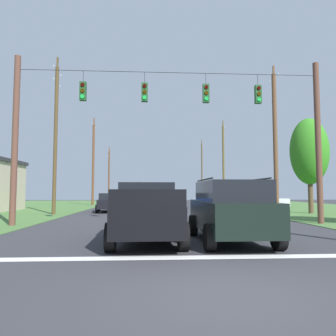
{
  "coord_description": "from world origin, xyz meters",
  "views": [
    {
      "loc": [
        -1.2,
        -5.3,
        1.64
      ],
      "look_at": [
        -0.28,
        10.47,
        2.81
      ],
      "focal_mm": 34.42,
      "sensor_mm": 36.0,
      "label": 1
    }
  ],
  "objects_px": {
    "distant_car_far_parked": "(134,200)",
    "utility_pole_distant_left": "(109,174)",
    "distant_car_oncoming": "(109,202)",
    "utility_pole_far_right": "(223,162)",
    "distant_car_crossing_white": "(263,201)",
    "utility_pole_near_left": "(202,171)",
    "overhead_signal_span": "(171,132)",
    "tree_roadside_far_right": "(309,152)",
    "utility_pole_distant_right": "(93,163)",
    "pickup_truck": "(146,212)",
    "utility_pole_far_left": "(56,135)",
    "suv_black": "(230,209)",
    "utility_pole_mid_right": "(275,141)"
  },
  "relations": [
    {
      "from": "utility_pole_near_left",
      "to": "distant_car_far_parked",
      "type": "bearing_deg",
      "value": -113.39
    },
    {
      "from": "overhead_signal_span",
      "to": "utility_pole_mid_right",
      "type": "xyz_separation_m",
      "value": [
        8.27,
        7.24,
        0.76
      ]
    },
    {
      "from": "overhead_signal_span",
      "to": "suv_black",
      "type": "bearing_deg",
      "value": -74.42
    },
    {
      "from": "utility_pole_mid_right",
      "to": "utility_pole_distant_left",
      "type": "relative_size",
      "value": 1.16
    },
    {
      "from": "distant_car_far_parked",
      "to": "tree_roadside_far_right",
      "type": "relative_size",
      "value": 0.61
    },
    {
      "from": "distant_car_oncoming",
      "to": "distant_car_crossing_white",
      "type": "bearing_deg",
      "value": 10.54
    },
    {
      "from": "overhead_signal_span",
      "to": "utility_pole_near_left",
      "type": "height_order",
      "value": "utility_pole_near_left"
    },
    {
      "from": "distant_car_far_parked",
      "to": "utility_pole_distant_right",
      "type": "xyz_separation_m",
      "value": [
        -5.36,
        8.13,
        4.41
      ]
    },
    {
      "from": "pickup_truck",
      "to": "utility_pole_distant_right",
      "type": "distance_m",
      "value": 29.91
    },
    {
      "from": "distant_car_far_parked",
      "to": "pickup_truck",
      "type": "bearing_deg",
      "value": -86.09
    },
    {
      "from": "pickup_truck",
      "to": "utility_pole_distant_left",
      "type": "xyz_separation_m",
      "value": [
        -7.05,
        46.55,
        3.79
      ]
    },
    {
      "from": "overhead_signal_span",
      "to": "utility_pole_distant_right",
      "type": "bearing_deg",
      "value": 108.58
    },
    {
      "from": "overhead_signal_span",
      "to": "distant_car_oncoming",
      "type": "relative_size",
      "value": 3.5
    },
    {
      "from": "utility_pole_near_left",
      "to": "tree_roadside_far_right",
      "type": "relative_size",
      "value": 1.52
    },
    {
      "from": "pickup_truck",
      "to": "utility_pole_far_left",
      "type": "relative_size",
      "value": 0.47
    },
    {
      "from": "utility_pole_mid_right",
      "to": "utility_pole_far_right",
      "type": "height_order",
      "value": "utility_pole_mid_right"
    },
    {
      "from": "distant_car_crossing_white",
      "to": "utility_pole_far_left",
      "type": "bearing_deg",
      "value": -162.82
    },
    {
      "from": "distant_car_far_parked",
      "to": "utility_pole_near_left",
      "type": "height_order",
      "value": "utility_pole_near_left"
    },
    {
      "from": "distant_car_far_parked",
      "to": "utility_pole_distant_right",
      "type": "relative_size",
      "value": 0.41
    },
    {
      "from": "suv_black",
      "to": "utility_pole_near_left",
      "type": "height_order",
      "value": "utility_pole_near_left"
    },
    {
      "from": "utility_pole_distant_right",
      "to": "utility_pole_distant_left",
      "type": "relative_size",
      "value": 1.12
    },
    {
      "from": "distant_car_far_parked",
      "to": "distant_car_crossing_white",
      "type": "bearing_deg",
      "value": -12.02
    },
    {
      "from": "suv_black",
      "to": "tree_roadside_far_right",
      "type": "height_order",
      "value": "tree_roadside_far_right"
    },
    {
      "from": "utility_pole_far_right",
      "to": "utility_pole_distant_right",
      "type": "relative_size",
      "value": 1.0
    },
    {
      "from": "distant_car_crossing_white",
      "to": "distant_car_far_parked",
      "type": "height_order",
      "value": "same"
    },
    {
      "from": "utility_pole_far_left",
      "to": "utility_pole_near_left",
      "type": "bearing_deg",
      "value": 63.83
    },
    {
      "from": "distant_car_oncoming",
      "to": "utility_pole_far_right",
      "type": "bearing_deg",
      "value": 47.19
    },
    {
      "from": "utility_pole_far_right",
      "to": "pickup_truck",
      "type": "bearing_deg",
      "value": -107.97
    },
    {
      "from": "utility_pole_far_left",
      "to": "tree_roadside_far_right",
      "type": "relative_size",
      "value": 1.61
    },
    {
      "from": "overhead_signal_span",
      "to": "utility_pole_far_left",
      "type": "xyz_separation_m",
      "value": [
        -7.96,
        7.69,
        1.17
      ]
    },
    {
      "from": "distant_car_crossing_white",
      "to": "utility_pole_far_left",
      "type": "xyz_separation_m",
      "value": [
        -17.27,
        -5.34,
        5.02
      ]
    },
    {
      "from": "suv_black",
      "to": "distant_car_far_parked",
      "type": "xyz_separation_m",
      "value": [
        -4.14,
        21.09,
        -0.27
      ]
    },
    {
      "from": "utility_pole_far_right",
      "to": "tree_roadside_far_right",
      "type": "relative_size",
      "value": 1.48
    },
    {
      "from": "suv_black",
      "to": "distant_car_far_parked",
      "type": "distance_m",
      "value": 21.5
    },
    {
      "from": "pickup_truck",
      "to": "distant_car_oncoming",
      "type": "height_order",
      "value": "pickup_truck"
    },
    {
      "from": "utility_pole_distant_left",
      "to": "tree_roadside_far_right",
      "type": "height_order",
      "value": "utility_pole_distant_left"
    },
    {
      "from": "distant_car_far_parked",
      "to": "utility_pole_distant_left",
      "type": "height_order",
      "value": "utility_pole_distant_left"
    },
    {
      "from": "utility_pole_far_right",
      "to": "suv_black",
      "type": "bearing_deg",
      "value": -102.83
    },
    {
      "from": "utility_pole_near_left",
      "to": "utility_pole_far_right",
      "type": "bearing_deg",
      "value": -89.95
    },
    {
      "from": "overhead_signal_span",
      "to": "utility_pole_far_right",
      "type": "bearing_deg",
      "value": 71.03
    },
    {
      "from": "pickup_truck",
      "to": "utility_pole_far_left",
      "type": "xyz_separation_m",
      "value": [
        -6.77,
        12.81,
        4.84
      ]
    },
    {
      "from": "pickup_truck",
      "to": "distant_car_crossing_white",
      "type": "xyz_separation_m",
      "value": [
        10.51,
        18.15,
        -0.18
      ]
    },
    {
      "from": "utility_pole_near_left",
      "to": "utility_pole_distant_right",
      "type": "relative_size",
      "value": 1.02
    },
    {
      "from": "tree_roadside_far_right",
      "to": "utility_pole_distant_right",
      "type": "bearing_deg",
      "value": 139.69
    },
    {
      "from": "utility_pole_far_right",
      "to": "utility_pole_distant_right",
      "type": "xyz_separation_m",
      "value": [
        -16.26,
        -0.41,
        -0.16
      ]
    },
    {
      "from": "utility_pole_distant_right",
      "to": "utility_pole_far_left",
      "type": "bearing_deg",
      "value": -89.96
    },
    {
      "from": "suv_black",
      "to": "tree_roadside_far_right",
      "type": "relative_size",
      "value": 0.66
    },
    {
      "from": "overhead_signal_span",
      "to": "utility_pole_near_left",
      "type": "distance_m",
      "value": 41.57
    },
    {
      "from": "distant_car_crossing_white",
      "to": "distant_car_oncoming",
      "type": "height_order",
      "value": "same"
    },
    {
      "from": "distant_car_far_parked",
      "to": "utility_pole_far_right",
      "type": "distance_m",
      "value": 14.58
    }
  ]
}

